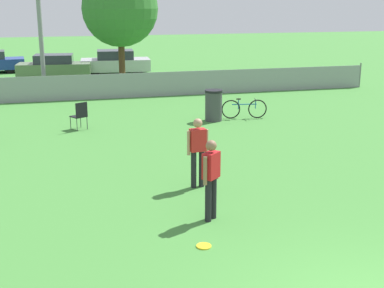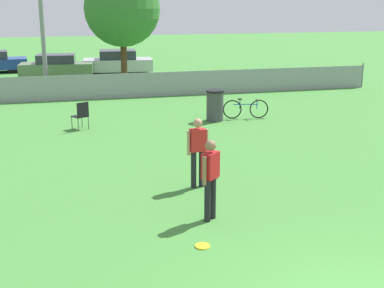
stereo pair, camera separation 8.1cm
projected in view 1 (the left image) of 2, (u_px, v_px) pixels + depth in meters
fence_backline at (150, 85)px, 24.10m from camera, size 21.37×0.07×1.21m
tree_near_pole at (120, 9)px, 26.36m from camera, size 3.76×3.76×5.72m
player_thrower_red at (211, 175)px, 10.52m from camera, size 0.42×0.41×1.65m
player_defender_red at (198, 148)px, 12.39m from camera, size 0.52×0.25×1.65m
frisbee_disc at (204, 246)px, 9.58m from camera, size 0.28×0.28×0.03m
folding_chair_sideline at (80, 114)px, 17.98m from camera, size 0.61×0.61×0.96m
bicycle_sideline at (244, 109)px, 19.77m from camera, size 1.68×0.47×0.75m
trash_bin at (214, 105)px, 19.33m from camera, size 0.64×0.64×1.13m
parked_car_olive at (54, 67)px, 29.69m from camera, size 4.12×2.07×1.32m
parked_car_silver at (115, 62)px, 31.37m from camera, size 4.12×2.17×1.39m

